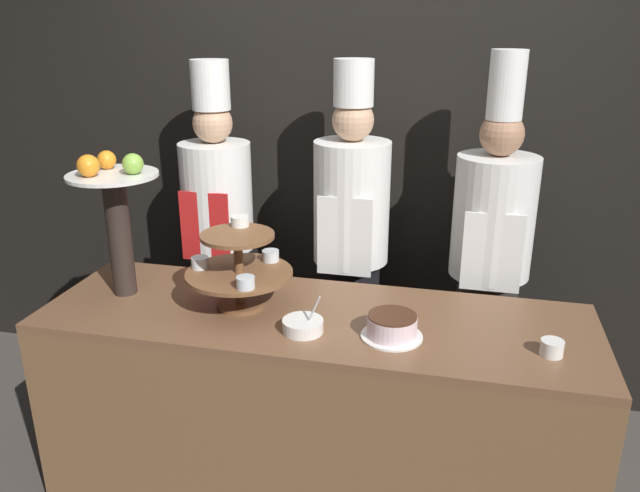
% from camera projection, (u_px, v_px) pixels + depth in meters
% --- Properties ---
extents(wall_back, '(10.00, 0.06, 2.80)m').
position_uv_depth(wall_back, '(360.00, 134.00, 3.17)').
color(wall_back, black).
rests_on(wall_back, ground_plane).
extents(buffet_counter, '(2.16, 0.69, 0.86)m').
position_uv_depth(buffet_counter, '(314.00, 408.00, 2.59)').
color(buffet_counter, brown).
rests_on(buffet_counter, ground_plane).
extents(tiered_stand, '(0.43, 0.43, 0.35)m').
position_uv_depth(tiered_stand, '(239.00, 266.00, 2.46)').
color(tiered_stand, brown).
rests_on(tiered_stand, buffet_counter).
extents(fruit_pedestal, '(0.36, 0.36, 0.60)m').
position_uv_depth(fruit_pedestal, '(116.00, 208.00, 2.51)').
color(fruit_pedestal, '#2D231E').
rests_on(fruit_pedestal, buffet_counter).
extents(cake_round, '(0.23, 0.23, 0.09)m').
position_uv_depth(cake_round, '(392.00, 327.00, 2.25)').
color(cake_round, white).
rests_on(cake_round, buffet_counter).
extents(cup_white, '(0.08, 0.08, 0.06)m').
position_uv_depth(cup_white, '(552.00, 348.00, 2.14)').
color(cup_white, white).
rests_on(cup_white, buffet_counter).
extents(serving_bowl_near, '(0.15, 0.15, 0.15)m').
position_uv_depth(serving_bowl_near, '(303.00, 326.00, 2.30)').
color(serving_bowl_near, white).
rests_on(serving_bowl_near, buffet_counter).
extents(chef_left, '(0.35, 0.35, 1.78)m').
position_uv_depth(chef_left, '(218.00, 224.00, 3.12)').
color(chef_left, black).
rests_on(chef_left, ground_plane).
extents(chef_center_left, '(0.36, 0.36, 1.79)m').
position_uv_depth(chef_center_left, '(351.00, 232.00, 2.97)').
color(chef_center_left, black).
rests_on(chef_center_left, ground_plane).
extents(chef_center_right, '(0.36, 0.36, 1.84)m').
position_uv_depth(chef_center_right, '(491.00, 247.00, 2.84)').
color(chef_center_right, '#38332D').
rests_on(chef_center_right, ground_plane).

